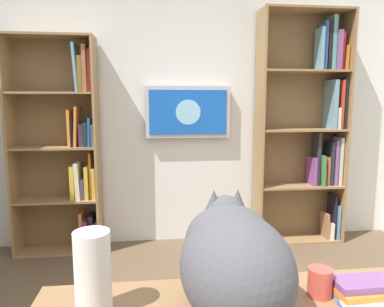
{
  "coord_description": "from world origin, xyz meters",
  "views": [
    {
      "loc": [
        0.28,
        1.21,
        1.38
      ],
      "look_at": [
        0.02,
        -1.12,
        1.04
      ],
      "focal_mm": 32.61,
      "sensor_mm": 36.0,
      "label": 1
    }
  ],
  "objects_px": {
    "bookshelf_right": "(66,150)",
    "wall_mounted_tv": "(188,112)",
    "bookshelf_left": "(311,127)",
    "cat": "(233,258)",
    "coffee_mug": "(320,282)",
    "desk_book_stack": "(362,289)",
    "paper_towel_roll": "(93,274)"
  },
  "relations": [
    {
      "from": "desk_book_stack",
      "to": "paper_towel_roll",
      "type": "bearing_deg",
      "value": -0.5
    },
    {
      "from": "bookshelf_left",
      "to": "cat",
      "type": "height_order",
      "value": "bookshelf_left"
    },
    {
      "from": "paper_towel_roll",
      "to": "desk_book_stack",
      "type": "relative_size",
      "value": 1.31
    },
    {
      "from": "bookshelf_left",
      "to": "bookshelf_right",
      "type": "distance_m",
      "value": 2.36
    },
    {
      "from": "bookshelf_right",
      "to": "wall_mounted_tv",
      "type": "distance_m",
      "value": 1.19
    },
    {
      "from": "bookshelf_right",
      "to": "wall_mounted_tv",
      "type": "xyz_separation_m",
      "value": [
        -1.13,
        -0.08,
        0.34
      ]
    },
    {
      "from": "bookshelf_left",
      "to": "paper_towel_roll",
      "type": "height_order",
      "value": "bookshelf_left"
    },
    {
      "from": "bookshelf_right",
      "to": "wall_mounted_tv",
      "type": "relative_size",
      "value": 2.43
    },
    {
      "from": "bookshelf_left",
      "to": "bookshelf_right",
      "type": "relative_size",
      "value": 1.14
    },
    {
      "from": "bookshelf_right",
      "to": "coffee_mug",
      "type": "relative_size",
      "value": 20.49
    },
    {
      "from": "wall_mounted_tv",
      "to": "cat",
      "type": "relative_size",
      "value": 1.37
    },
    {
      "from": "coffee_mug",
      "to": "paper_towel_roll",
      "type": "bearing_deg",
      "value": 1.63
    },
    {
      "from": "bookshelf_left",
      "to": "coffee_mug",
      "type": "bearing_deg",
      "value": 65.83
    },
    {
      "from": "coffee_mug",
      "to": "wall_mounted_tv",
      "type": "bearing_deg",
      "value": -84.85
    },
    {
      "from": "bookshelf_right",
      "to": "paper_towel_roll",
      "type": "bearing_deg",
      "value": 105.05
    },
    {
      "from": "bookshelf_right",
      "to": "coffee_mug",
      "type": "distance_m",
      "value": 2.61
    },
    {
      "from": "paper_towel_roll",
      "to": "desk_book_stack",
      "type": "bearing_deg",
      "value": 179.5
    },
    {
      "from": "coffee_mug",
      "to": "bookshelf_left",
      "type": "bearing_deg",
      "value": -114.17
    },
    {
      "from": "bookshelf_right",
      "to": "wall_mounted_tv",
      "type": "bearing_deg",
      "value": -175.88
    },
    {
      "from": "wall_mounted_tv",
      "to": "coffee_mug",
      "type": "xyz_separation_m",
      "value": [
        -0.21,
        2.32,
        -0.51
      ]
    },
    {
      "from": "bookshelf_left",
      "to": "cat",
      "type": "xyz_separation_m",
      "value": [
        1.31,
        2.29,
        -0.24
      ]
    },
    {
      "from": "cat",
      "to": "coffee_mug",
      "type": "height_order",
      "value": "cat"
    },
    {
      "from": "paper_towel_roll",
      "to": "coffee_mug",
      "type": "xyz_separation_m",
      "value": [
        -0.74,
        -0.02,
        -0.08
      ]
    },
    {
      "from": "wall_mounted_tv",
      "to": "desk_book_stack",
      "type": "relative_size",
      "value": 4.0
    },
    {
      "from": "bookshelf_left",
      "to": "coffee_mug",
      "type": "distance_m",
      "value": 2.48
    },
    {
      "from": "wall_mounted_tv",
      "to": "paper_towel_roll",
      "type": "distance_m",
      "value": 2.43
    },
    {
      "from": "bookshelf_left",
      "to": "cat",
      "type": "bearing_deg",
      "value": 60.11
    },
    {
      "from": "bookshelf_left",
      "to": "coffee_mug",
      "type": "relative_size",
      "value": 23.41
    },
    {
      "from": "coffee_mug",
      "to": "desk_book_stack",
      "type": "bearing_deg",
      "value": 168.0
    },
    {
      "from": "cat",
      "to": "paper_towel_roll",
      "type": "relative_size",
      "value": 2.24
    },
    {
      "from": "bookshelf_left",
      "to": "desk_book_stack",
      "type": "bearing_deg",
      "value": 69.02
    },
    {
      "from": "coffee_mug",
      "to": "desk_book_stack",
      "type": "xyz_separation_m",
      "value": [
        -0.13,
        0.03,
        -0.02
      ]
    }
  ]
}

